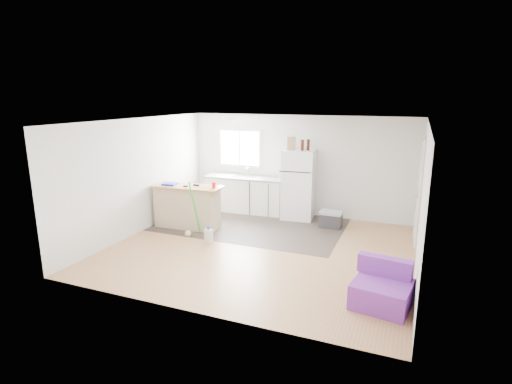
% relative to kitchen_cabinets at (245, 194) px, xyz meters
% --- Properties ---
extents(room, '(5.51, 5.01, 2.41)m').
position_rel_kitchen_cabinets_xyz_m(room, '(1.28, -2.19, 0.75)').
color(room, '#A37744').
rests_on(room, ground).
extents(vinyl_zone, '(4.05, 2.50, 0.00)m').
position_rel_kitchen_cabinets_xyz_m(vinyl_zone, '(0.56, -0.94, -0.45)').
color(vinyl_zone, '#382F2A').
rests_on(vinyl_zone, floor).
extents(window, '(1.18, 0.06, 0.98)m').
position_rel_kitchen_cabinets_xyz_m(window, '(-0.27, 0.30, 1.10)').
color(window, white).
rests_on(window, back_wall).
extents(interior_door, '(0.11, 0.92, 2.10)m').
position_rel_kitchen_cabinets_xyz_m(interior_door, '(4.01, -0.64, 0.56)').
color(interior_door, white).
rests_on(interior_door, right_wall).
extents(ceiling_fixture, '(0.30, 0.30, 0.07)m').
position_rel_kitchen_cabinets_xyz_m(ceiling_fixture, '(0.08, -0.99, 1.91)').
color(ceiling_fixture, white).
rests_on(ceiling_fixture, ceiling).
extents(kitchen_cabinets, '(2.02, 0.72, 1.17)m').
position_rel_kitchen_cabinets_xyz_m(kitchen_cabinets, '(0.00, 0.00, 0.00)').
color(kitchen_cabinets, white).
rests_on(kitchen_cabinets, floor).
extents(peninsula, '(1.56, 0.65, 0.94)m').
position_rel_kitchen_cabinets_xyz_m(peninsula, '(-0.68, -1.61, 0.02)').
color(peninsula, tan).
rests_on(peninsula, floor).
extents(refrigerator, '(0.78, 0.75, 1.63)m').
position_rel_kitchen_cabinets_xyz_m(refrigerator, '(1.38, -0.05, 0.36)').
color(refrigerator, white).
rests_on(refrigerator, floor).
extents(cooler, '(0.49, 0.34, 0.37)m').
position_rel_kitchen_cabinets_xyz_m(cooler, '(2.26, -0.45, -0.27)').
color(cooler, '#29292B').
rests_on(cooler, floor).
extents(purple_seat, '(0.85, 0.82, 0.62)m').
position_rel_kitchen_cabinets_xyz_m(purple_seat, '(3.61, -3.52, -0.23)').
color(purple_seat, purple).
rests_on(purple_seat, floor).
extents(cleaner_jug, '(0.18, 0.15, 0.33)m').
position_rel_kitchen_cabinets_xyz_m(cleaner_jug, '(0.22, -2.31, -0.31)').
color(cleaner_jug, silver).
rests_on(cleaner_jug, floor).
extents(mop, '(0.22, 0.33, 1.18)m').
position_rel_kitchen_cabinets_xyz_m(mop, '(-0.33, -2.09, -0.22)').
color(mop, green).
rests_on(mop, floor).
extents(red_cup, '(0.09, 0.09, 0.12)m').
position_rel_kitchen_cabinets_xyz_m(red_cup, '(-0.03, -1.57, 0.55)').
color(red_cup, red).
rests_on(red_cup, peninsula).
extents(blue_tray, '(0.32, 0.25, 0.04)m').
position_rel_kitchen_cabinets_xyz_m(blue_tray, '(-1.06, -1.69, 0.51)').
color(blue_tray, '#131CB8').
rests_on(blue_tray, peninsula).
extents(tool_a, '(0.15, 0.07, 0.03)m').
position_rel_kitchen_cabinets_xyz_m(tool_a, '(-0.48, -1.54, 0.50)').
color(tool_a, black).
rests_on(tool_a, peninsula).
extents(tool_b, '(0.11, 0.07, 0.03)m').
position_rel_kitchen_cabinets_xyz_m(tool_b, '(-0.64, -1.72, 0.50)').
color(tool_b, black).
rests_on(tool_b, peninsula).
extents(cardboard_box, '(0.22, 0.17, 0.30)m').
position_rel_kitchen_cabinets_xyz_m(cardboard_box, '(1.21, -0.11, 1.33)').
color(cardboard_box, '#A1875C').
rests_on(cardboard_box, refrigerator).
extents(bottle_left, '(0.08, 0.08, 0.25)m').
position_rel_kitchen_cabinets_xyz_m(bottle_left, '(1.48, -0.15, 1.30)').
color(bottle_left, '#39110A').
rests_on(bottle_left, refrigerator).
extents(bottle_right, '(0.09, 0.09, 0.25)m').
position_rel_kitchen_cabinets_xyz_m(bottle_right, '(1.59, -0.06, 1.30)').
color(bottle_right, '#39110A').
rests_on(bottle_right, refrigerator).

